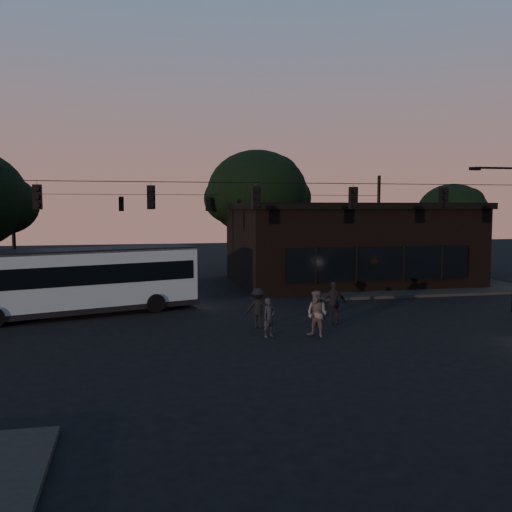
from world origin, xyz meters
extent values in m
plane|color=black|center=(0.00, 0.00, 0.00)|extent=(120.00, 120.00, 0.00)
cube|color=black|center=(12.00, 14.00, 0.07)|extent=(14.00, 10.00, 0.15)
cube|color=black|center=(9.00, 16.00, 2.50)|extent=(15.00, 10.00, 5.00)
cube|color=black|center=(9.00, 16.00, 5.20)|extent=(15.40, 10.40, 0.40)
cube|color=black|center=(9.00, 10.88, 1.80)|extent=(11.50, 0.18, 2.00)
cylinder|color=black|center=(4.00, 22.00, 2.00)|extent=(0.44, 0.44, 4.00)
ellipsoid|color=black|center=(4.00, 22.00, 6.20)|extent=(7.60, 7.60, 6.46)
cylinder|color=black|center=(18.00, 18.00, 1.50)|extent=(0.44, 0.44, 3.00)
ellipsoid|color=black|center=(18.00, 18.00, 4.65)|extent=(5.20, 5.20, 4.42)
cylinder|color=black|center=(0.00, 4.00, 6.20)|extent=(26.00, 0.03, 0.03)
cube|color=black|center=(-9.00, 4.00, 5.55)|extent=(0.34, 0.30, 1.00)
cube|color=black|center=(-4.50, 4.00, 5.55)|extent=(0.34, 0.30, 1.00)
cube|color=black|center=(0.00, 4.00, 5.55)|extent=(0.34, 0.30, 1.00)
cube|color=black|center=(4.50, 4.00, 5.55)|extent=(0.34, 0.30, 1.00)
cube|color=black|center=(9.00, 4.00, 5.55)|extent=(0.34, 0.30, 1.00)
cylinder|color=black|center=(-13.00, 20.00, 3.75)|extent=(0.24, 0.24, 7.50)
cylinder|color=black|center=(13.00, 20.00, 3.75)|extent=(0.24, 0.24, 7.50)
cylinder|color=black|center=(0.00, 20.00, 6.00)|extent=(26.00, 0.03, 0.03)
cube|color=black|center=(-6.00, 20.00, 5.35)|extent=(0.34, 0.30, 1.00)
cube|color=black|center=(0.00, 20.00, 5.35)|extent=(0.34, 0.30, 1.00)
cube|color=black|center=(6.00, 20.00, 5.35)|extent=(0.34, 0.30, 1.00)
cube|color=#87A2AC|center=(-7.81, 7.73, 1.77)|extent=(11.39, 5.82, 2.64)
cube|color=black|center=(-7.81, 7.73, 2.03)|extent=(10.98, 5.73, 0.91)
cube|color=black|center=(-7.81, 7.73, 3.09)|extent=(11.39, 5.82, 0.15)
cube|color=black|center=(-7.81, 7.73, 0.35)|extent=(11.51, 5.91, 0.25)
cylinder|color=black|center=(-4.24, 7.55, 0.46)|extent=(0.95, 0.52, 0.91)
cylinder|color=black|center=(-5.01, 9.96, 0.46)|extent=(0.95, 0.52, 0.91)
imported|color=black|center=(-0.06, 1.32, 0.77)|extent=(0.67, 0.60, 1.55)
imported|color=#554E4D|center=(1.80, 0.91, 0.92)|extent=(1.11, 1.14, 1.85)
imported|color=black|center=(3.28, 3.01, 0.95)|extent=(1.11, 0.47, 1.89)
imported|color=black|center=(-0.12, 3.08, 0.85)|extent=(1.15, 0.73, 1.70)
camera|label=1|loc=(-5.30, -20.35, 5.16)|focal=40.00mm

